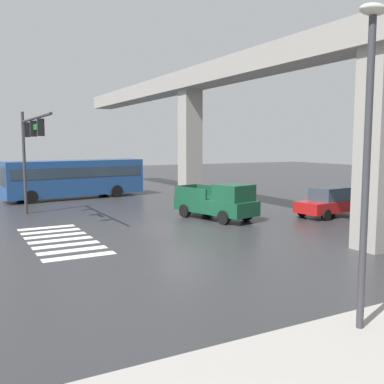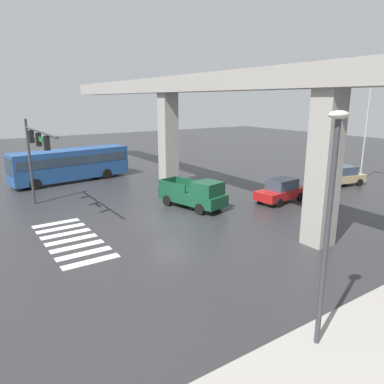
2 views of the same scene
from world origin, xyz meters
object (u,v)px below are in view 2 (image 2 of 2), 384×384
city_bus (71,163)px  pickup_truck (195,194)px  street_lamp_near_corner (330,207)px  sedan_tan (342,176)px  flagpole (368,122)px  sedan_red (281,190)px  traffic_signal_mast (36,146)px

city_bus → pickup_truck: bearing=19.1°
pickup_truck → street_lamp_near_corner: bearing=-19.9°
sedan_tan → flagpole: 5.12m
sedan_red → traffic_signal_mast: traffic_signal_mast is taller
sedan_tan → traffic_signal_mast: 25.27m
sedan_red → street_lamp_near_corner: size_ratio=0.62×
sedan_tan → flagpole: flagpole is taller
sedan_red → traffic_signal_mast: bearing=-114.0°
sedan_red → flagpole: bearing=89.8°
flagpole → street_lamp_near_corner: bearing=-60.9°
pickup_truck → city_bus: 14.54m
street_lamp_near_corner → flagpole: (-12.23, 21.99, 1.01)m
street_lamp_near_corner → traffic_signal_mast: bearing=-168.1°
sedan_tan → city_bus: bearing=-127.7°
pickup_truck → traffic_signal_mast: traffic_signal_mast is taller
sedan_red → street_lamp_near_corner: 17.28m
flagpole → sedan_red: bearing=-90.2°
sedan_red → flagpole: flagpole is taller
sedan_tan → street_lamp_near_corner: (12.99, -20.13, 3.70)m
pickup_truck → sedan_red: size_ratio=1.21×
pickup_truck → sedan_tan: (1.46, 14.90, -0.14)m
pickup_truck → street_lamp_near_corner: (14.45, -5.24, 3.57)m
pickup_truck → city_bus: (-13.72, -4.76, 0.73)m
city_bus → traffic_signal_mast: bearing=-26.9°
city_bus → sedan_red: 19.42m
pickup_truck → street_lamp_near_corner: size_ratio=0.75×
pickup_truck → street_lamp_near_corner: street_lamp_near_corner is taller
pickup_truck → city_bus: bearing=-160.9°
city_bus → flagpole: (15.94, 21.52, 3.84)m
city_bus → street_lamp_near_corner: bearing=-1.0°
flagpole → city_bus: bearing=-126.5°
sedan_red → sedan_tan: bearing=94.8°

